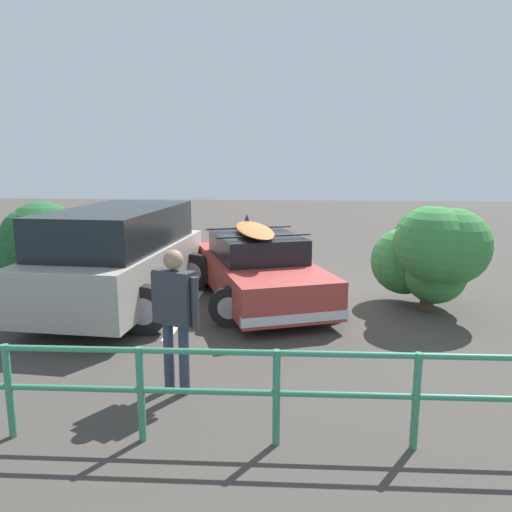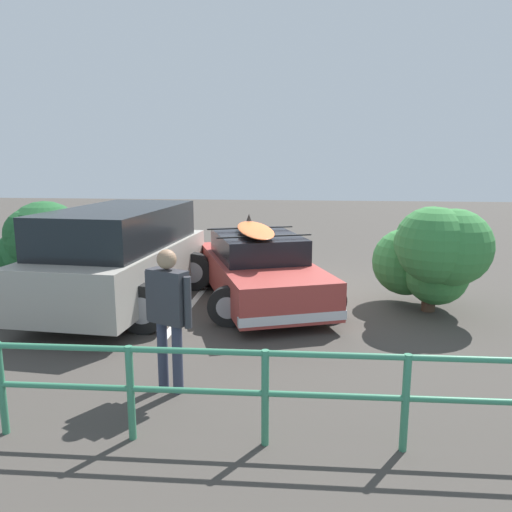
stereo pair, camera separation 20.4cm
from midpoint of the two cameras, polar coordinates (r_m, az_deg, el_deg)
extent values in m
cube|color=#423D38|center=(9.83, 3.69, -4.16)|extent=(44.00, 44.00, 0.02)
cube|color=silver|center=(9.41, -6.23, -4.83)|extent=(0.12, 4.39, 0.00)
cube|color=#9E3833|center=(9.12, 1.03, -2.20)|extent=(2.90, 4.40, 0.61)
cube|color=black|center=(9.17, 0.78, 1.19)|extent=(2.00, 2.33, 0.43)
cube|color=silver|center=(7.31, 5.08, -7.11)|extent=(1.58, 0.65, 0.14)
cube|color=silver|center=(11.07, -1.63, -0.80)|extent=(1.58, 0.65, 0.14)
cylinder|color=black|center=(8.25, 8.87, -4.92)|extent=(0.63, 0.18, 0.63)
cylinder|color=#99999E|center=(8.25, 8.87, -4.92)|extent=(0.35, 0.19, 0.35)
cylinder|color=black|center=(7.78, -2.47, -5.78)|extent=(0.63, 0.18, 0.63)
cylinder|color=#99999E|center=(7.78, -2.47, -5.78)|extent=(0.35, 0.19, 0.35)
cylinder|color=black|center=(10.57, 3.59, -1.27)|extent=(0.63, 0.18, 0.63)
cylinder|color=#99999E|center=(10.57, 3.59, -1.27)|extent=(0.35, 0.19, 0.35)
cylinder|color=black|center=(10.21, -5.28, -1.73)|extent=(0.63, 0.18, 0.63)
cylinder|color=#99999E|center=(10.21, -5.28, -1.73)|extent=(0.35, 0.19, 0.35)
cylinder|color=black|center=(8.61, 1.69, 2.27)|extent=(1.60, 0.60, 0.03)
cylinder|color=black|center=(9.65, -0.02, 3.23)|extent=(1.60, 0.60, 0.03)
ellipsoid|color=orange|center=(9.01, 0.54, 3.05)|extent=(1.13, 2.41, 0.09)
cone|color=black|center=(9.91, -0.22, 4.46)|extent=(0.10, 0.10, 0.14)
cube|color=#9E998E|center=(9.04, -14.48, -1.48)|extent=(2.09, 4.35, 0.84)
cube|color=black|center=(8.91, -14.71, 3.24)|extent=(1.88, 3.41, 0.66)
cylinder|color=black|center=(11.03, -9.76, 1.47)|extent=(0.68, 0.23, 0.67)
cylinder|color=black|center=(7.63, -12.02, -5.92)|extent=(0.75, 0.22, 0.75)
cylinder|color=#99999E|center=(7.63, -12.02, -5.92)|extent=(0.41, 0.23, 0.41)
cylinder|color=black|center=(8.47, -23.62, -4.91)|extent=(0.75, 0.22, 0.75)
cylinder|color=#99999E|center=(8.47, -23.62, -4.91)|extent=(0.41, 0.23, 0.41)
cylinder|color=black|center=(9.94, -6.56, -1.77)|extent=(0.75, 0.22, 0.75)
cylinder|color=#99999E|center=(9.94, -6.56, -1.77)|extent=(0.41, 0.23, 0.41)
cylinder|color=black|center=(10.61, -16.09, -1.32)|extent=(0.75, 0.22, 0.75)
cylinder|color=#99999E|center=(10.61, -16.09, -1.32)|extent=(0.41, 0.23, 0.41)
cylinder|color=#33384C|center=(5.67, -7.93, -11.56)|extent=(0.12, 0.12, 0.79)
cylinder|color=#33384C|center=(5.80, -9.61, -11.08)|extent=(0.12, 0.12, 0.79)
cube|color=#333338|center=(5.51, -8.99, -4.62)|extent=(0.50, 0.36, 0.60)
sphere|color=#9E7556|center=(5.41, -9.12, -0.37)|extent=(0.22, 0.22, 0.22)
cylinder|color=#333338|center=(5.35, -6.73, -5.31)|extent=(0.08, 0.08, 0.56)
cylinder|color=#333338|center=(5.69, -11.09, -4.44)|extent=(0.08, 0.08, 0.56)
cylinder|color=#387F5B|center=(4.78, 17.92, -15.73)|extent=(0.07, 0.07, 0.91)
cylinder|color=#387F5B|center=(4.66, 2.36, -15.93)|extent=(0.07, 0.07, 0.91)
cylinder|color=#387F5B|center=(4.85, -12.92, -15.05)|extent=(0.07, 0.07, 0.91)
cylinder|color=#387F5B|center=(5.34, -26.06, -13.46)|extent=(0.07, 0.07, 0.91)
cylinder|color=#387F5B|center=(4.48, 2.40, -11.05)|extent=(7.41, 0.25, 0.06)
cylinder|color=#387F5B|center=(4.64, 2.36, -15.43)|extent=(7.41, 0.25, 0.06)
cylinder|color=#4C3828|center=(9.10, 19.72, -4.75)|extent=(0.23, 0.23, 0.38)
sphere|color=#387F3D|center=(9.21, 17.80, 0.56)|extent=(0.81, 0.81, 0.81)
sphere|color=#387F3D|center=(8.78, 18.67, 1.32)|extent=(0.81, 0.81, 0.81)
sphere|color=#387F3D|center=(8.50, 22.25, 0.94)|extent=(1.22, 1.22, 1.22)
sphere|color=#387F3D|center=(9.32, 20.04, 1.36)|extent=(1.30, 1.30, 1.30)
sphere|color=#387F3D|center=(9.27, 17.38, -0.62)|extent=(1.19, 1.19, 1.19)
sphere|color=#387F3D|center=(8.38, 20.41, 1.17)|extent=(1.21, 1.21, 1.21)
sphere|color=#387F3D|center=(8.92, 20.57, -1.86)|extent=(1.06, 1.06, 1.06)
cylinder|color=#4C3828|center=(10.01, -23.83, -3.68)|extent=(0.26, 0.26, 0.37)
sphere|color=#235B2D|center=(9.46, -22.31, 1.70)|extent=(1.37, 1.37, 1.37)
sphere|color=#235B2D|center=(9.63, -24.12, -1.27)|extent=(1.04, 1.04, 1.04)
sphere|color=#235B2D|center=(10.33, -23.08, 0.24)|extent=(1.36, 1.36, 1.36)
sphere|color=#235B2D|center=(9.38, -23.83, 2.34)|extent=(0.88, 0.88, 0.88)
sphere|color=#235B2D|center=(9.76, -23.80, -0.99)|extent=(1.37, 1.37, 1.37)
sphere|color=#235B2D|center=(10.15, -22.98, -0.92)|extent=(1.08, 1.08, 1.08)
camera|label=1|loc=(0.10, -89.31, 0.14)|focal=35.00mm
camera|label=2|loc=(0.10, 90.69, -0.14)|focal=35.00mm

